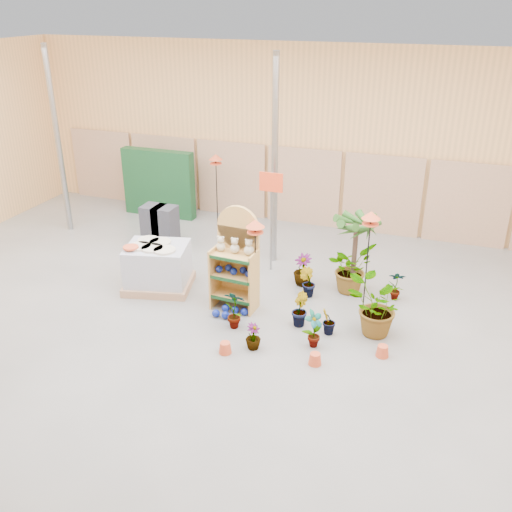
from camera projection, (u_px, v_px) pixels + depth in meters
The scene contains 23 objects.
room at pixel (228, 203), 9.83m from camera, with size 15.20×12.10×4.70m.
display_shelf at pixel (237, 262), 10.73m from camera, with size 0.86×0.57×2.00m.
teddy_bears at pixel (236, 247), 10.49m from camera, with size 0.73×0.19×0.31m.
gazing_balls_shelf at pixel (235, 270), 10.67m from camera, with size 0.73×0.25×0.14m.
gazing_balls_floor at pixel (230, 312), 10.67m from camera, with size 0.63×0.39×0.15m.
pallet_stack at pixel (158, 267), 11.55m from camera, with size 1.53×1.37×0.97m.
charcoal_planters at pixel (160, 226), 13.47m from camera, with size 0.80×0.50×1.00m.
trellis_stock at pixel (159, 183), 15.22m from camera, with size 2.00×0.30×1.80m, color #123E1F.
offer_sign at pixel (271, 202), 11.84m from camera, with size 0.50×0.08×2.20m.
bird_table_front at pixel (255, 227), 10.17m from camera, with size 0.34×0.34×1.85m.
bird_table_right at pixel (371, 219), 10.16m from camera, with size 0.34×0.34×1.99m.
bird_table_back at pixel (216, 160), 14.07m from camera, with size 0.34×0.34×1.92m.
palm at pixel (357, 224), 10.89m from camera, with size 0.70×0.70×1.76m.
potted_plant_0 at pixel (235, 309), 10.17m from camera, with size 0.40×0.27×0.77m, color #25511A.
potted_plant_1 at pixel (299, 309), 10.29m from camera, with size 0.35×0.28×0.63m, color #25511A.
potted_plant_4 at pixel (396, 285), 11.15m from camera, with size 0.33×0.22×0.63m, color #25511A.
potted_plant_5 at pixel (307, 282), 11.30m from camera, with size 0.33×0.26×0.59m, color #25511A.
potted_plant_6 at pixel (350, 268), 11.42m from camera, with size 0.92×0.79×1.02m, color #25511A.
potted_plant_7 at pixel (253, 337), 9.63m from camera, with size 0.26×0.26×0.47m, color #25511A.
potted_plant_8 at pixel (314, 329), 9.63m from camera, with size 0.36×0.25×0.69m, color #25511A.
potted_plant_9 at pixel (328, 322), 10.01m from camera, with size 0.29×0.23×0.52m, color #25511A.
potted_plant_10 at pixel (375, 308), 9.89m from camera, with size 0.97×0.84×1.07m, color #25511A.
potted_plant_11 at pixel (303, 270), 11.72m from camera, with size 0.38×0.38×0.68m, color #25511A.
Camera 1 is at (3.62, -7.69, 5.50)m, focal length 40.00 mm.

